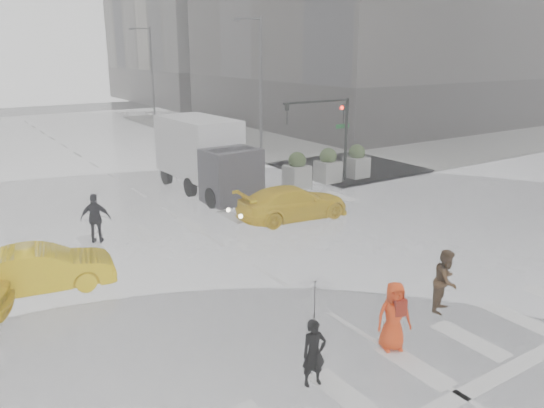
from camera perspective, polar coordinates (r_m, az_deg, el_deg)
ground at (r=16.96m, az=-0.28°, el=-7.65°), size 120.00×120.00×0.00m
sidewalk_ne at (r=41.92m, az=9.14°, el=6.74°), size 35.00×35.00×0.15m
road_markings at (r=16.95m, az=-0.28°, el=-7.63°), size 18.00×48.00×0.01m
traffic_signal_pole at (r=27.55m, az=6.43°, el=8.55°), size 4.45×0.42×4.50m
street_lamp_near at (r=36.57m, az=-1.41°, el=13.26°), size 2.15×0.22×9.00m
street_lamp_far at (r=54.56m, az=-12.93°, el=13.87°), size 2.15×0.22×9.00m
planter_west at (r=26.88m, az=2.71°, el=3.60°), size 1.10×1.10×1.80m
planter_mid at (r=28.08m, az=6.03°, el=4.07°), size 1.10×1.10×1.80m
planter_east at (r=29.36m, az=9.07°, el=4.50°), size 1.10×1.10×1.80m
pedestrian_black at (r=11.14m, az=4.64°, el=-11.70°), size 1.14×1.15×2.43m
pedestrian_brown at (r=15.20m, az=18.19°, el=-7.84°), size 1.04×0.94×1.76m
pedestrian_orange at (r=13.05m, az=12.98°, el=-11.64°), size 0.98×0.84×1.70m
pedestrian_far_a at (r=20.46m, az=-18.43°, el=-1.48°), size 1.28×1.11×1.86m
pedestrian_far_b at (r=25.36m, az=-5.93°, el=2.29°), size 1.13×0.82×1.57m
taxi_mid at (r=17.07m, az=-23.60°, el=-6.44°), size 4.32×2.11×1.36m
taxi_rear at (r=22.21m, az=2.28°, el=0.13°), size 4.44×2.35×1.41m
box_truck at (r=26.40m, az=-7.02°, el=5.35°), size 2.54×6.79×3.61m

